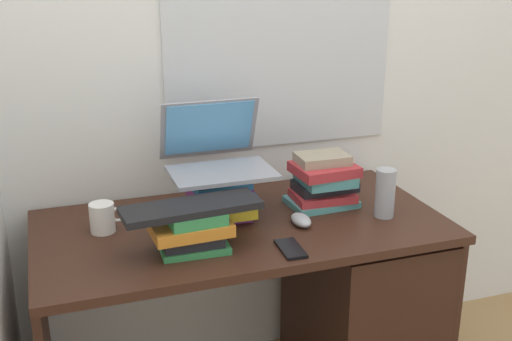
{
  "coord_description": "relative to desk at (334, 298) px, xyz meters",
  "views": [
    {
      "loc": [
        -0.6,
        -1.89,
        1.62
      ],
      "look_at": [
        0.05,
        0.0,
        0.93
      ],
      "focal_mm": 44.66,
      "sensor_mm": 36.0,
      "label": 1
    }
  ],
  "objects": [
    {
      "name": "book_stack_keyboard_riser",
      "position": [
        -0.55,
        -0.12,
        0.41
      ],
      "size": [
        0.24,
        0.16,
        0.13
      ],
      "color": "#338C4C",
      "rests_on": "desk"
    },
    {
      "name": "book_stack_side",
      "position": [
        -0.02,
        0.08,
        0.43
      ],
      "size": [
        0.25,
        0.2,
        0.19
      ],
      "color": "teal",
      "rests_on": "desk"
    },
    {
      "name": "book_stack_tall",
      "position": [
        -0.4,
        0.08,
        0.42
      ],
      "size": [
        0.25,
        0.19,
        0.16
      ],
      "color": "#8C338C",
      "rests_on": "desk"
    },
    {
      "name": "mug",
      "position": [
        -0.8,
        0.11,
        0.39
      ],
      "size": [
        0.12,
        0.08,
        0.1
      ],
      "color": "white",
      "rests_on": "desk"
    },
    {
      "name": "desk",
      "position": [
        0.0,
        0.0,
        0.0
      ],
      "size": [
        1.37,
        0.7,
        0.75
      ],
      "color": "#381E14",
      "rests_on": "ground"
    },
    {
      "name": "wall_back",
      "position": [
        -0.34,
        0.42,
        0.89
      ],
      "size": [
        6.0,
        0.06,
        2.6
      ],
      "color": "white",
      "rests_on": "ground"
    },
    {
      "name": "keyboard",
      "position": [
        -0.55,
        -0.12,
        0.48
      ],
      "size": [
        0.43,
        0.17,
        0.02
      ],
      "primitive_type": "cube",
      "rotation": [
        0.0,
        0.0,
        0.07
      ],
      "color": "black",
      "rests_on": "book_stack_keyboard_riser"
    },
    {
      "name": "laptop",
      "position": [
        -0.4,
        0.14,
        0.56
      ],
      "size": [
        0.34,
        0.32,
        0.23
      ],
      "color": "gray",
      "rests_on": "book_stack_tall"
    },
    {
      "name": "cell_phone",
      "position": [
        -0.27,
        -0.22,
        0.35
      ],
      "size": [
        0.07,
        0.14,
        0.01
      ],
      "primitive_type": "cube",
      "rotation": [
        0.0,
        0.0,
        -0.04
      ],
      "color": "black",
      "rests_on": "desk"
    },
    {
      "name": "water_bottle",
      "position": [
        0.14,
        -0.08,
        0.43
      ],
      "size": [
        0.07,
        0.07,
        0.17
      ],
      "primitive_type": "cylinder",
      "color": "#999EA5",
      "rests_on": "desk"
    },
    {
      "name": "computer_mouse",
      "position": [
        -0.16,
        -0.06,
        0.36
      ],
      "size": [
        0.06,
        0.1,
        0.04
      ],
      "primitive_type": "ellipsoid",
      "color": "#A5A8AD",
      "rests_on": "desk"
    }
  ]
}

